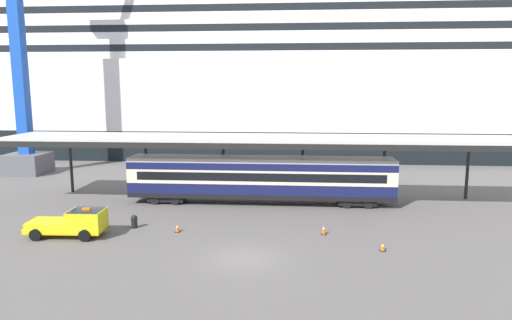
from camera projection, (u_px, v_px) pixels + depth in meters
ground_plane at (244, 258)px, 27.15m from camera, size 400.00×400.00×0.00m
cruise_ship at (385, 72)px, 69.27m from camera, size 153.13×22.58×37.36m
platform_canopy at (261, 140)px, 39.65m from camera, size 44.88×5.99×5.87m
train_carriage at (260, 178)px, 39.75m from camera, size 23.05×2.81×4.11m
service_truck at (74, 222)px, 31.02m from camera, size 5.27×2.40×2.02m
traffic_cone_near at (324, 229)px, 31.54m from camera, size 0.36×0.36×0.76m
traffic_cone_mid at (383, 246)px, 28.37m from camera, size 0.36×0.36×0.60m
traffic_cone_far at (177, 227)px, 32.09m from camera, size 0.36×0.36×0.66m
dockside_crane at (21, 44)px, 51.73m from camera, size 10.50×4.40×51.21m
quay_bollard at (134, 221)px, 33.00m from camera, size 0.48×0.48×0.96m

